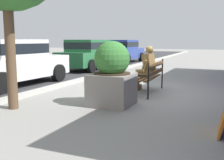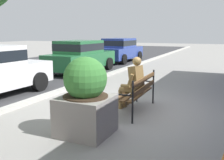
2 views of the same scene
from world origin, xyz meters
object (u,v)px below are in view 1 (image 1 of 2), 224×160
at_px(concrete_planter, 112,76).
at_px(parked_car_white, 13,61).
at_px(park_bench, 151,74).
at_px(bronze_statue_seated, 145,70).
at_px(parked_car_green, 89,54).
at_px(parked_car_blue, 123,50).

height_order(concrete_planter, parked_car_white, parked_car_white).
bearing_deg(park_bench, parked_car_white, 96.69).
bearing_deg(parked_car_white, concrete_planter, -106.36).
relative_size(bronze_statue_seated, parked_car_white, 0.33).
height_order(park_bench, parked_car_green, parked_car_green).
distance_m(bronze_statue_seated, parked_car_white, 4.51).
relative_size(bronze_statue_seated, parked_car_green, 0.33).
relative_size(park_bench, bronze_statue_seated, 1.32).
bearing_deg(parked_car_white, parked_car_green, 0.00).
bearing_deg(park_bench, bronze_statue_seated, 63.61).
xyz_separation_m(parked_car_white, parked_car_green, (5.49, 0.00, 0.00)).
xyz_separation_m(bronze_statue_seated, concrete_planter, (-1.89, 0.24, 0.04)).
xyz_separation_m(bronze_statue_seated, parked_car_green, (4.84, 4.46, 0.17)).
bearing_deg(park_bench, parked_car_blue, 25.17).
distance_m(concrete_planter, parked_car_blue, 12.47).
distance_m(park_bench, bronze_statue_seated, 0.26).
height_order(parked_car_green, parked_car_blue, same).
bearing_deg(parked_car_green, parked_car_white, 180.00).
xyz_separation_m(park_bench, parked_car_green, (4.94, 4.67, 0.30)).
distance_m(bronze_statue_seated, concrete_planter, 1.91).
xyz_separation_m(park_bench, bronze_statue_seated, (0.10, 0.21, 0.12)).
bearing_deg(concrete_planter, parked_car_blue, 19.79).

